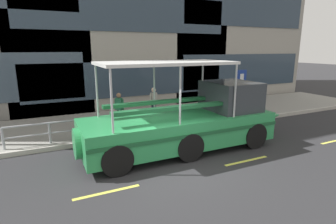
# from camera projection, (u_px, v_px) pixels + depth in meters

# --- Properties ---
(ground_plane) EXTENTS (120.00, 120.00, 0.00)m
(ground_plane) POSITION_uv_depth(u_px,v_px,m) (173.00, 164.00, 8.95)
(ground_plane) COLOR #2B2B2D
(sidewalk) EXTENTS (32.00, 4.80, 0.18)m
(sidewalk) POSITION_uv_depth(u_px,v_px,m) (125.00, 121.00, 13.85)
(sidewalk) COLOR gray
(sidewalk) RESTS_ON ground_plane
(curb_edge) EXTENTS (32.00, 0.18, 0.18)m
(curb_edge) POSITION_uv_depth(u_px,v_px,m) (141.00, 135.00, 11.66)
(curb_edge) COLOR #B2ADA3
(curb_edge) RESTS_ON ground_plane
(lane_centreline) EXTENTS (25.80, 0.12, 0.01)m
(lane_centreline) POSITION_uv_depth(u_px,v_px,m) (185.00, 175.00, 8.22)
(lane_centreline) COLOR #DBD64C
(lane_centreline) RESTS_ON ground_plane
(curb_guardrail) EXTENTS (12.54, 0.09, 0.85)m
(curb_guardrail) POSITION_uv_depth(u_px,v_px,m) (160.00, 116.00, 12.26)
(curb_guardrail) COLOR #9EA0A8
(curb_guardrail) RESTS_ON sidewalk
(parking_sign) EXTENTS (0.60, 0.12, 2.48)m
(parking_sign) POSITION_uv_depth(u_px,v_px,m) (241.00, 85.00, 14.30)
(parking_sign) COLOR #4C4F54
(parking_sign) RESTS_ON sidewalk
(duck_tour_boat) EXTENTS (8.98, 2.52, 3.32)m
(duck_tour_boat) POSITION_uv_depth(u_px,v_px,m) (191.00, 121.00, 10.27)
(duck_tour_boat) COLOR #2D9351
(duck_tour_boat) RESTS_ON ground_plane
(pedestrian_near_bow) EXTENTS (0.33, 0.44, 1.74)m
(pedestrian_near_bow) POSITION_uv_depth(u_px,v_px,m) (206.00, 96.00, 14.59)
(pedestrian_near_bow) COLOR #1E2338
(pedestrian_near_bow) RESTS_ON sidewalk
(pedestrian_mid_left) EXTENTS (0.46, 0.27, 1.67)m
(pedestrian_mid_left) POSITION_uv_depth(u_px,v_px,m) (154.00, 101.00, 13.54)
(pedestrian_mid_left) COLOR #1E2338
(pedestrian_mid_left) RESTS_ON sidewalk
(pedestrian_mid_right) EXTENTS (0.37, 0.32, 1.58)m
(pedestrian_mid_right) POSITION_uv_depth(u_px,v_px,m) (119.00, 106.00, 12.51)
(pedestrian_mid_right) COLOR #47423D
(pedestrian_mid_right) RESTS_ON sidewalk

